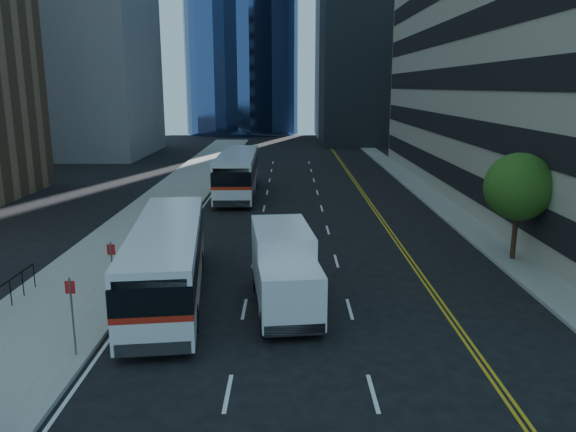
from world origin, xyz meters
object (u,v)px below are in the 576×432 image
object	(u,v)px
bus_rear	(238,172)
box_truck	(284,268)
street_tree	(519,187)
bus_front	(168,258)

from	to	relation	value
bus_rear	box_truck	distance (m)	23.18
bus_rear	box_truck	size ratio (longest dim) A/B	1.96
street_tree	box_truck	bearing A→B (deg)	-152.12
bus_front	bus_rear	xyz separation A→B (m)	(0.86, 21.80, 0.14)
street_tree	bus_front	bearing A→B (deg)	-163.09
street_tree	bus_rear	distance (m)	22.62
bus_front	box_truck	bearing A→B (deg)	-20.05
bus_front	box_truck	distance (m)	4.74
street_tree	box_truck	world-z (taller)	street_tree
bus_front	box_truck	size ratio (longest dim) A/B	1.83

